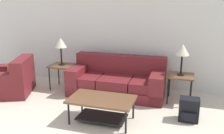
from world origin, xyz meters
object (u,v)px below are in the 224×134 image
at_px(side_table_left, 62,67).
at_px(backpack, 189,110).
at_px(armchair, 9,81).
at_px(couch, 117,81).
at_px(side_table_right, 180,78).
at_px(table_lamp_left, 61,43).
at_px(coffee_table, 102,104).
at_px(table_lamp_right, 183,51).

xyz_separation_m(side_table_left, backpack, (2.83, -0.80, -0.31)).
xyz_separation_m(armchair, side_table_left, (0.95, 0.65, 0.22)).
bearing_deg(couch, backpack, -28.53).
relative_size(side_table_right, table_lamp_left, 0.90).
bearing_deg(table_lamp_left, coffee_table, -41.91).
bearing_deg(table_lamp_left, side_table_right, -0.00).
height_order(side_table_left, table_lamp_left, table_lamp_left).
relative_size(side_table_left, table_lamp_left, 0.90).
xyz_separation_m(couch, coffee_table, (0.10, -1.30, 0.02)).
relative_size(armchair, coffee_table, 1.14).
distance_m(side_table_right, table_lamp_right, 0.56).
height_order(couch, armchair, couch).
xyz_separation_m(couch, armchair, (-2.27, -0.67, -0.01)).
xyz_separation_m(coffee_table, side_table_right, (1.22, 1.27, 0.19)).
bearing_deg(side_table_left, couch, 1.20).
relative_size(table_lamp_left, backpack, 1.56).
bearing_deg(table_lamp_left, backpack, -15.70).
relative_size(coffee_table, side_table_right, 1.95).
distance_m(coffee_table, table_lamp_left, 2.05).
height_order(coffee_table, side_table_right, side_table_right).
bearing_deg(coffee_table, table_lamp_right, 46.28).
height_order(coffee_table, table_lamp_left, table_lamp_left).
xyz_separation_m(armchair, coffee_table, (2.37, -0.63, 0.03)).
bearing_deg(table_lamp_right, armchair, -169.78).
xyz_separation_m(armchair, backpack, (3.78, -0.15, -0.09)).
bearing_deg(side_table_left, table_lamp_right, 0.00).
bearing_deg(table_lamp_right, table_lamp_left, 180.00).
distance_m(couch, side_table_right, 1.33).
xyz_separation_m(couch, table_lamp_left, (-1.32, -0.03, 0.77)).
relative_size(side_table_right, table_lamp_right, 0.90).
bearing_deg(coffee_table, side_table_left, 138.09).
bearing_deg(table_lamp_right, backpack, -76.16).
distance_m(coffee_table, side_table_right, 1.77).
distance_m(side_table_right, backpack, 0.88).
bearing_deg(table_lamp_right, side_table_right, -63.43).
bearing_deg(backpack, couch, 151.47).
bearing_deg(armchair, backpack, -2.27).
bearing_deg(armchair, side_table_right, 10.22).
relative_size(side_table_left, backpack, 1.40).
bearing_deg(table_lamp_left, side_table_left, -90.00).
bearing_deg(couch, side_table_right, -1.19).
height_order(armchair, backpack, armchair).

